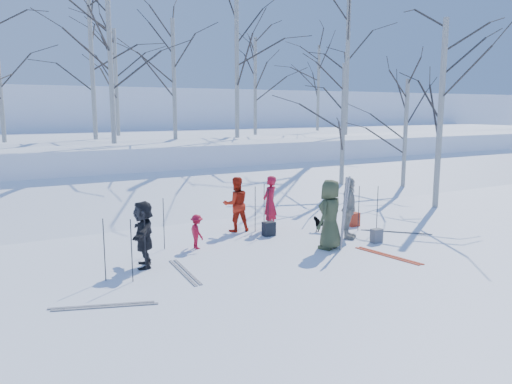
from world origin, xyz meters
TOP-DOWN VIEW (x-y plane):
  - ground at (0.00, 0.00)m, footprint 120.00×120.00m
  - snow_ramp at (0.00, 7.00)m, footprint 70.00×9.49m
  - snow_plateau at (0.00, 17.00)m, footprint 70.00×18.00m
  - far_hill at (0.00, 38.00)m, footprint 90.00×30.00m
  - skier_olive_center at (1.11, -0.40)m, footprint 1.04×0.89m
  - skier_red_north at (0.87, 2.19)m, footprint 0.70×0.62m
  - skier_redor_behind at (-0.14, 2.44)m, footprint 0.88×0.73m
  - skier_red_seated at (-1.88, 1.29)m, footprint 0.35×0.59m
  - skier_cream_east at (2.18, 0.13)m, footprint 1.03×0.98m
  - skier_grey_west at (-3.51, 0.50)m, footprint 0.87×1.50m
  - dog at (2.02, 1.12)m, footprint 0.54×0.56m
  - upright_ski_left at (1.31, -0.69)m, footprint 0.10×0.16m
  - upright_ski_right at (1.46, -0.58)m, footprint 0.14×0.23m
  - ski_pair_a at (-2.87, -0.35)m, footprint 0.47×1.93m
  - ski_pair_b at (-4.88, -1.43)m, footprint 1.38×2.02m
  - ski_pair_c at (1.95, -1.65)m, footprint 0.79×1.96m
  - ski_pair_d at (3.86, -0.03)m, footprint 2.10×2.10m
  - ski_pole_a at (-4.52, -0.02)m, footprint 0.02×0.02m
  - ski_pole_b at (3.50, 0.41)m, footprint 0.02×0.02m
  - ski_pole_c at (-3.57, 0.21)m, footprint 0.02×0.02m
  - ski_pole_d at (0.82, 2.44)m, footprint 0.02×0.02m
  - ski_pole_e at (0.35, 2.17)m, footprint 0.02×0.02m
  - ski_pole_f at (-4.04, -0.37)m, footprint 0.02×0.02m
  - ski_pole_g at (3.06, 0.73)m, footprint 0.02×0.02m
  - ski_pole_h at (-2.64, 1.65)m, footprint 0.02×0.02m
  - ski_pole_i at (0.46, 1.61)m, footprint 0.02×0.02m
  - backpack_red at (3.31, 1.20)m, footprint 0.32×0.22m
  - backpack_grey at (2.57, -0.58)m, footprint 0.30×0.20m
  - backpack_dark at (0.42, 1.50)m, footprint 0.34×0.24m
  - birch_plateau_a at (6.48, 12.97)m, footprint 4.12×4.12m
  - birch_plateau_c at (-0.15, 15.57)m, footprint 4.32×4.32m
  - birch_plateau_d at (-1.77, 9.91)m, footprint 4.82×4.82m
  - birch_plateau_e at (1.38, 11.37)m, footprint 4.32×4.32m
  - birch_plateau_f at (10.57, 10.48)m, footprint 6.28×6.28m
  - birch_plateau_g at (12.34, 15.33)m, footprint 4.26×4.26m
  - birch_plateau_h at (-1.79, 13.22)m, footprint 4.89×4.89m
  - birch_plateau_j at (4.37, 11.01)m, footprint 5.31×5.31m
  - birch_plateau_k at (-5.56, 12.78)m, footprint 4.02×4.02m
  - birch_edge_b at (7.91, 2.06)m, footprint 5.29×5.29m
  - birch_edge_c at (9.30, 5.01)m, footprint 3.96×3.96m
  - birch_edge_e at (6.49, 5.72)m, footprint 4.36×4.36m

SIDE VIEW (x-z plane):
  - ground at x=0.00m, z-range 0.00..0.00m
  - ski_pair_a at x=-2.87m, z-range 0.00..0.02m
  - ski_pair_b at x=-4.88m, z-range 0.00..0.02m
  - ski_pair_c at x=1.95m, z-range 0.00..0.02m
  - ski_pair_d at x=3.86m, z-range 0.00..0.02m
  - snow_ramp at x=0.00m, z-range -1.91..2.21m
  - backpack_grey at x=2.57m, z-range 0.00..0.38m
  - backpack_dark at x=0.42m, z-range 0.00..0.40m
  - backpack_red at x=3.31m, z-range 0.00..0.42m
  - dog at x=2.02m, z-range 0.00..0.46m
  - skier_red_seated at x=-1.88m, z-range 0.00..0.90m
  - ski_pole_a at x=-4.52m, z-range 0.00..1.34m
  - ski_pole_b at x=3.50m, z-range 0.00..1.34m
  - ski_pole_c at x=-3.57m, z-range 0.00..1.34m
  - ski_pole_d at x=0.82m, z-range 0.00..1.34m
  - ski_pole_e at x=0.35m, z-range 0.00..1.34m
  - ski_pole_f at x=-4.04m, z-range 0.00..1.34m
  - ski_pole_g at x=3.06m, z-range 0.00..1.34m
  - ski_pole_h at x=-2.64m, z-range 0.00..1.34m
  - ski_pole_i at x=0.46m, z-range 0.00..1.34m
  - skier_grey_west at x=-3.51m, z-range 0.00..1.54m
  - skier_red_north at x=0.87m, z-range 0.00..1.61m
  - skier_redor_behind at x=-0.14m, z-range 0.00..1.62m
  - skier_cream_east at x=2.18m, z-range 0.00..1.72m
  - skier_olive_center at x=1.11m, z-range 0.00..1.80m
  - upright_ski_left at x=1.31m, z-range 0.00..1.90m
  - upright_ski_right at x=1.46m, z-range 0.00..1.90m
  - snow_plateau at x=0.00m, z-range -0.10..2.10m
  - far_hill at x=0.00m, z-range -1.00..5.00m
  - birch_edge_c at x=9.30m, z-range 0.00..4.81m
  - birch_edge_e at x=6.49m, z-range 0.00..5.38m
  - birch_edge_b at x=7.91m, z-range 0.00..6.70m
  - birch_plateau_k at x=-5.56m, z-range 2.20..7.08m
  - birch_plateau_a at x=6.48m, z-range 2.20..7.24m
  - birch_plateau_g at x=12.34m, z-range 2.20..7.43m
  - birch_plateau_e at x=1.38m, z-range 2.20..7.52m
  - birch_plateau_c at x=-0.15m, z-range 2.20..7.52m
  - birch_plateau_d at x=-1.77m, z-range 2.20..8.22m
  - birch_plateau_h at x=-1.79m, z-range 2.20..8.34m
  - birch_plateau_j at x=4.37m, z-range 2.20..8.92m
  - birch_plateau_f at x=10.57m, z-range 2.20..10.31m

